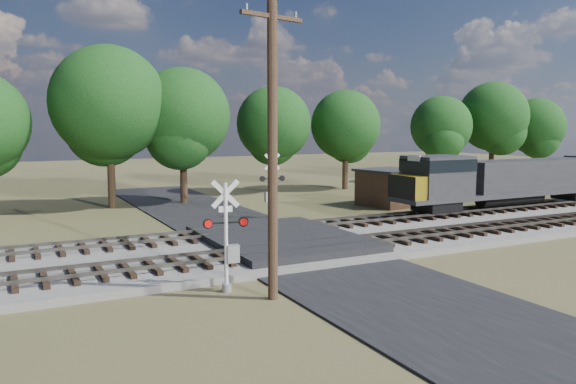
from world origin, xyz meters
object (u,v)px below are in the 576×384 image
crossing_signal_near (228,245)px  equipment_shed (389,187)px  utility_pole (272,143)px  crossing_signal_far (271,192)px

crossing_signal_near → equipment_shed: (18.81, 15.25, -0.31)m
crossing_signal_near → equipment_shed: crossing_signal_near is taller
utility_pole → crossing_signal_near: bearing=111.7°
crossing_signal_near → equipment_shed: 24.22m
equipment_shed → crossing_signal_far: bearing=178.0°
crossing_signal_near → crossing_signal_far: bearing=67.7°
crossing_signal_near → utility_pole: size_ratio=0.40×
crossing_signal_near → utility_pole: 4.16m
crossing_signal_near → utility_pole: bearing=-47.1°
equipment_shed → crossing_signal_near: bearing=-150.8°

